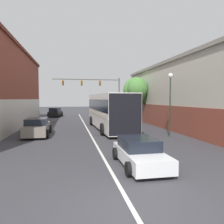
{
  "coord_description": "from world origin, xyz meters",
  "views": [
    {
      "loc": [
        -1.59,
        -5.5,
        2.94
      ],
      "look_at": [
        2.14,
        14.07,
        1.75
      ],
      "focal_mm": 35.0,
      "sensor_mm": 36.0,
      "label": 1
    }
  ],
  "objects_px": {
    "street_lamp": "(170,97)",
    "traffic_signal_gantry": "(97,88)",
    "parked_car_left_near": "(37,127)",
    "parked_car_left_mid": "(55,112)",
    "street_tree_far": "(136,91)",
    "bus": "(109,110)",
    "hatchback_foreground": "(140,153)",
    "street_tree_near": "(137,89)"
  },
  "relations": [
    {
      "from": "parked_car_left_mid",
      "to": "parked_car_left_near",
      "type": "bearing_deg",
      "value": -174.67
    },
    {
      "from": "parked_car_left_mid",
      "to": "street_tree_far",
      "type": "xyz_separation_m",
      "value": [
        10.65,
        -10.83,
        3.18
      ]
    },
    {
      "from": "street_tree_far",
      "to": "parked_car_left_mid",
      "type": "bearing_deg",
      "value": 134.53
    },
    {
      "from": "parked_car_left_near",
      "to": "street_lamp",
      "type": "bearing_deg",
      "value": -105.47
    },
    {
      "from": "street_lamp",
      "to": "traffic_signal_gantry",
      "type": "bearing_deg",
      "value": 101.82
    },
    {
      "from": "parked_car_left_near",
      "to": "street_tree_far",
      "type": "relative_size",
      "value": 0.81
    },
    {
      "from": "hatchback_foreground",
      "to": "street_tree_near",
      "type": "bearing_deg",
      "value": -17.41
    },
    {
      "from": "bus",
      "to": "street_lamp",
      "type": "height_order",
      "value": "street_lamp"
    },
    {
      "from": "hatchback_foreground",
      "to": "street_tree_near",
      "type": "relative_size",
      "value": 0.71
    },
    {
      "from": "parked_car_left_near",
      "to": "street_lamp",
      "type": "relative_size",
      "value": 0.94
    },
    {
      "from": "parked_car_left_near",
      "to": "parked_car_left_mid",
      "type": "bearing_deg",
      "value": -1.48
    },
    {
      "from": "hatchback_foreground",
      "to": "bus",
      "type": "bearing_deg",
      "value": -3.87
    },
    {
      "from": "parked_car_left_near",
      "to": "parked_car_left_mid",
      "type": "distance_m",
      "value": 19.17
    },
    {
      "from": "street_tree_near",
      "to": "bus",
      "type": "bearing_deg",
      "value": -134.87
    },
    {
      "from": "parked_car_left_mid",
      "to": "traffic_signal_gantry",
      "type": "distance_m",
      "value": 8.81
    },
    {
      "from": "parked_car_left_near",
      "to": "street_tree_far",
      "type": "height_order",
      "value": "street_tree_far"
    },
    {
      "from": "parked_car_left_mid",
      "to": "hatchback_foreground",
      "type": "bearing_deg",
      "value": -163.26
    },
    {
      "from": "bus",
      "to": "street_lamp",
      "type": "relative_size",
      "value": 2.32
    },
    {
      "from": "street_lamp",
      "to": "street_tree_far",
      "type": "distance_m",
      "value": 11.0
    },
    {
      "from": "traffic_signal_gantry",
      "to": "street_tree_far",
      "type": "distance_m",
      "value": 7.59
    },
    {
      "from": "bus",
      "to": "traffic_signal_gantry",
      "type": "distance_m",
      "value": 12.26
    },
    {
      "from": "street_tree_near",
      "to": "hatchback_foreground",
      "type": "bearing_deg",
      "value": -107.04
    },
    {
      "from": "parked_car_left_near",
      "to": "parked_car_left_mid",
      "type": "xyz_separation_m",
      "value": [
        0.15,
        19.17,
        0.02
      ]
    },
    {
      "from": "street_lamp",
      "to": "bus",
      "type": "bearing_deg",
      "value": 126.02
    },
    {
      "from": "bus",
      "to": "parked_car_left_near",
      "type": "distance_m",
      "value": 6.97
    },
    {
      "from": "bus",
      "to": "street_lamp",
      "type": "bearing_deg",
      "value": -146.0
    },
    {
      "from": "parked_car_left_near",
      "to": "hatchback_foreground",
      "type": "bearing_deg",
      "value": -149.3
    },
    {
      "from": "street_tree_near",
      "to": "street_tree_far",
      "type": "distance_m",
      "value": 1.58
    },
    {
      "from": "street_tree_near",
      "to": "street_lamp",
      "type": "bearing_deg",
      "value": -92.07
    },
    {
      "from": "bus",
      "to": "parked_car_left_mid",
      "type": "height_order",
      "value": "bus"
    },
    {
      "from": "traffic_signal_gantry",
      "to": "parked_car_left_near",
      "type": "bearing_deg",
      "value": -114.21
    },
    {
      "from": "bus",
      "to": "traffic_signal_gantry",
      "type": "height_order",
      "value": "traffic_signal_gantry"
    },
    {
      "from": "parked_car_left_near",
      "to": "traffic_signal_gantry",
      "type": "distance_m",
      "value": 16.47
    },
    {
      "from": "street_lamp",
      "to": "hatchback_foreground",
      "type": "bearing_deg",
      "value": -124.99
    },
    {
      "from": "bus",
      "to": "hatchback_foreground",
      "type": "distance_m",
      "value": 11.82
    },
    {
      "from": "street_lamp",
      "to": "parked_car_left_mid",
      "type": "bearing_deg",
      "value": 114.67
    },
    {
      "from": "parked_car_left_near",
      "to": "traffic_signal_gantry",
      "type": "relative_size",
      "value": 0.46
    },
    {
      "from": "bus",
      "to": "street_tree_far",
      "type": "relative_size",
      "value": 2.0
    },
    {
      "from": "bus",
      "to": "traffic_signal_gantry",
      "type": "bearing_deg",
      "value": -3.05
    },
    {
      "from": "parked_car_left_mid",
      "to": "street_lamp",
      "type": "height_order",
      "value": "street_lamp"
    },
    {
      "from": "traffic_signal_gantry",
      "to": "bus",
      "type": "bearing_deg",
      "value": -91.03
    },
    {
      "from": "bus",
      "to": "street_tree_near",
      "type": "height_order",
      "value": "street_tree_near"
    }
  ]
}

